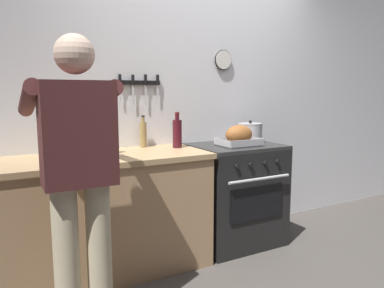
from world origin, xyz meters
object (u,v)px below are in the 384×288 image
stove (235,194)px  cutting_board (73,157)px  bottle_vinegar (143,134)px  bottle_dish_soap (71,142)px  bottle_olive_oil (110,140)px  bottle_wine_red (177,133)px  person_cook (79,167)px  roasting_pan (239,136)px  stock_pot (250,133)px

stove → cutting_board: cutting_board is taller
bottle_vinegar → bottle_dish_soap: 0.59m
bottle_olive_oil → bottle_dish_soap: size_ratio=1.28×
stove → bottle_wine_red: bearing=170.6°
person_cook → roasting_pan: person_cook is taller
cutting_board → bottle_vinegar: bottle_vinegar is taller
stock_pot → bottle_wine_red: 0.74m
stock_pot → cutting_board: size_ratio=0.62×
bottle_wine_red → bottle_olive_oil: 0.58m
bottle_dish_soap → roasting_pan: bearing=-13.4°
stove → roasting_pan: (-0.02, -0.08, 0.53)m
stove → bottle_olive_oil: bearing=177.3°
stove → bottle_wine_red: size_ratio=3.03×
stock_pot → bottle_wine_red: size_ratio=0.75×
bottle_olive_oil → bottle_dish_soap: bearing=143.6°
stock_pot → bottle_vinegar: size_ratio=0.83×
bottle_wine_red → bottle_dish_soap: 0.85m
bottle_wine_red → bottle_dish_soap: bottle_wine_red is taller
cutting_board → roasting_pan: bearing=-2.9°
stock_pot → bottle_dish_soap: (-1.57, 0.18, -0.01)m
stove → stock_pot: stock_pot is taller
bottle_olive_oil → stock_pot: bearing=0.5°
roasting_pan → stock_pot: stock_pot is taller
person_cook → cutting_board: (0.08, 0.59, -0.04)m
bottle_vinegar → bottle_olive_oil: bottle_vinegar is taller
bottle_wine_red → stock_pot: bearing=-1.8°
stock_pot → bottle_wine_red: bottle_wine_red is taller
stove → stock_pot: size_ratio=4.01×
stove → stock_pot: bearing=17.4°
bottle_vinegar → bottle_dish_soap: size_ratio=1.34×
roasting_pan → bottle_vinegar: bearing=156.6°
roasting_pan → bottle_wine_red: bearing=161.9°
cutting_board → bottle_vinegar: (0.62, 0.25, 0.10)m
person_cook → cutting_board: 0.60m
roasting_pan → bottle_dish_soap: size_ratio=1.75×
roasting_pan → bottle_wine_red: (-0.51, 0.17, 0.04)m
bottle_dish_soap → stock_pot: bearing=-6.4°
cutting_board → bottle_wine_red: size_ratio=1.21×
bottle_wine_red → bottle_dish_soap: size_ratio=1.48×
stove → bottle_wine_red: bottle_wine_red is taller
bottle_dish_soap → bottle_wine_red: bearing=-10.4°
stove → cutting_board: (-1.40, -0.01, 0.46)m
person_cook → stock_pot: person_cook is taller
person_cook → bottle_vinegar: bearing=-53.9°
roasting_pan → cutting_board: (-1.37, 0.07, -0.07)m
stock_pot → bottle_olive_oil: size_ratio=0.88×
cutting_board → stove: bearing=0.4°
roasting_pan → bottle_dish_soap: bottle_dish_soap is taller
roasting_pan → bottle_vinegar: 0.82m
roasting_pan → bottle_dish_soap: 1.38m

